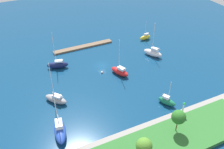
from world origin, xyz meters
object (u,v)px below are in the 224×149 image
sailboat_gray_east_end (56,99)px  sailboat_yellow_mid_basin (145,37)px  sailboat_navy_lone_south (58,65)px  pier_dock (83,47)px  sailboat_blue_far_south (60,130)px  sailboat_green_lone_north (167,101)px  sailboat_red_west_end (120,71)px  park_tree_mideast (144,146)px  park_tree_center (179,117)px  sailboat_white_off_beacon (153,53)px  mooring_buoy_white (102,72)px  harbor_beacon (183,107)px

sailboat_gray_east_end → sailboat_yellow_mid_basin: (-41.52, -21.14, -0.07)m
sailboat_navy_lone_south → sailboat_gray_east_end: bearing=90.5°
sailboat_gray_east_end → pier_dock: bearing=-73.7°
sailboat_blue_far_south → sailboat_green_lone_north: sailboat_blue_far_south is taller
sailboat_green_lone_north → sailboat_red_west_end: (5.22, -17.81, 0.11)m
sailboat_red_west_end → park_tree_mideast: bearing=138.2°
park_tree_center → sailboat_yellow_mid_basin: sailboat_yellow_mid_basin is taller
sailboat_blue_far_south → sailboat_red_west_end: bearing=133.6°
sailboat_yellow_mid_basin → sailboat_navy_lone_south: size_ratio=0.61×
sailboat_yellow_mid_basin → pier_dock: bearing=-13.9°
sailboat_white_off_beacon → mooring_buoy_white: sailboat_white_off_beacon is taller
harbor_beacon → mooring_buoy_white: (10.70, -26.50, -2.91)m
pier_dock → sailboat_red_west_end: size_ratio=1.87×
sailboat_white_off_beacon → sailboat_gray_east_end: bearing=73.9°
pier_dock → sailboat_white_off_beacon: (-20.24, 16.31, 1.03)m
sailboat_green_lone_north → sailboat_navy_lone_south: (21.98, -29.88, 0.18)m
sailboat_blue_far_south → sailboat_red_west_end: sailboat_blue_far_south is taller
sailboat_gray_east_end → sailboat_red_west_end: size_ratio=1.04×
park_tree_center → sailboat_red_west_end: 27.54m
pier_dock → sailboat_navy_lone_south: sailboat_navy_lone_south is taller
park_tree_center → sailboat_gray_east_end: (22.70, -23.02, -4.32)m
harbor_beacon → sailboat_gray_east_end: (27.50, -19.23, -2.12)m
pier_dock → sailboat_yellow_mid_basin: bearing=169.6°
sailboat_gray_east_end → mooring_buoy_white: size_ratio=19.05×
park_tree_center → sailboat_navy_lone_south: size_ratio=0.47×
sailboat_gray_east_end → sailboat_navy_lone_south: size_ratio=0.99×
sailboat_navy_lone_south → sailboat_green_lone_north: bearing=143.6°
harbor_beacon → sailboat_red_west_end: sailboat_red_west_end is taller
pier_dock → park_tree_mideast: bearing=84.0°
harbor_beacon → sailboat_red_west_end: (5.86, -23.41, -2.04)m
sailboat_white_off_beacon → mooring_buoy_white: size_ratio=18.68×
park_tree_mideast → sailboat_yellow_mid_basin: bearing=-122.2°
park_tree_center → mooring_buoy_white: (5.90, -30.28, -5.11)m
park_tree_center → sailboat_yellow_mid_basin: bearing=-113.1°
sailboat_navy_lone_south → mooring_buoy_white: bearing=160.3°
sailboat_navy_lone_south → mooring_buoy_white: 14.95m
sailboat_gray_east_end → sailboat_blue_far_south: bearing=129.8°
sailboat_white_off_beacon → sailboat_green_lone_north: size_ratio=1.62×
park_tree_center → mooring_buoy_white: park_tree_center is taller
sailboat_white_off_beacon → sailboat_yellow_mid_basin: bearing=-49.5°
sailboat_white_off_beacon → sailboat_blue_far_south: bearing=87.8°
sailboat_red_west_end → sailboat_gray_east_end: bearing=77.3°
park_tree_mideast → sailboat_blue_far_south: size_ratio=0.43×
sailboat_blue_far_south → sailboat_gray_east_end: sailboat_blue_far_south is taller
harbor_beacon → sailboat_white_off_beacon: 30.25m
pier_dock → park_tree_center: (-5.59, 48.63, 5.13)m
pier_dock → park_tree_mideast: (5.45, 51.86, 4.74)m
sailboat_green_lone_north → sailboat_gray_east_end: size_ratio=0.60×
sailboat_yellow_mid_basin → mooring_buoy_white: sailboat_yellow_mid_basin is taller
sailboat_white_off_beacon → sailboat_yellow_mid_basin: sailboat_white_off_beacon is taller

